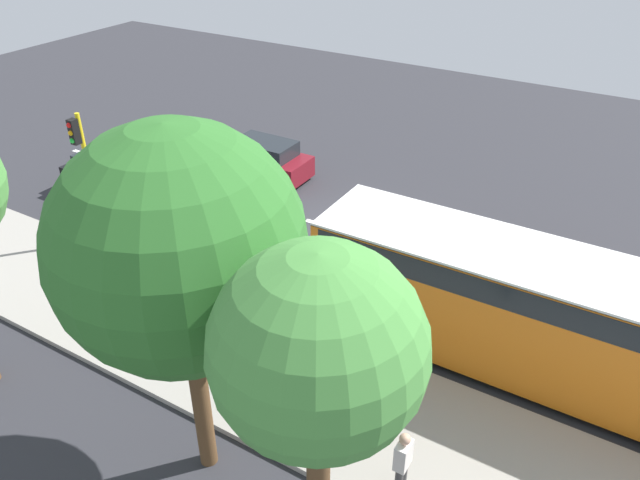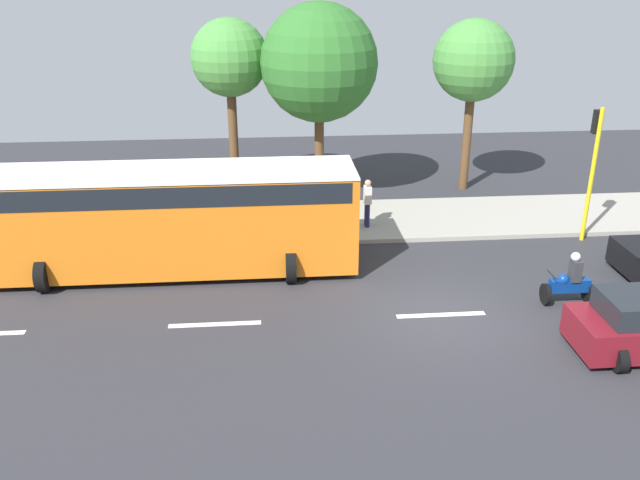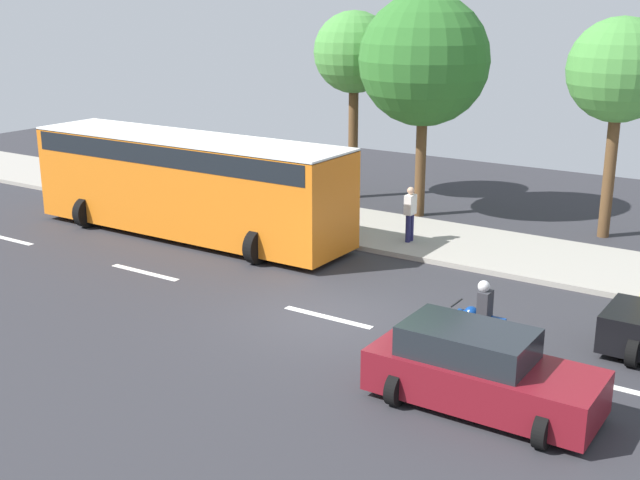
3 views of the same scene
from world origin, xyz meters
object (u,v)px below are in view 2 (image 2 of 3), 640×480
at_px(pedestrian_by_tree, 367,201).
at_px(street_tree_center, 473,62).
at_px(traffic_light_corner, 594,155).
at_px(street_tree_north, 319,63).
at_px(pedestrian_near_signal, 219,186).
at_px(motorcycle, 569,282).
at_px(street_tree_south, 230,59).
at_px(city_bus, 170,213).

relative_size(pedestrian_by_tree, street_tree_center, 0.25).
distance_m(traffic_light_corner, street_tree_center, 6.60).
xyz_separation_m(pedestrian_by_tree, street_tree_north, (3.43, 1.39, 4.22)).
xyz_separation_m(pedestrian_near_signal, street_tree_north, (1.20, -3.82, 4.22)).
distance_m(motorcycle, street_tree_north, 12.06).
bearing_deg(traffic_light_corner, street_tree_south, 63.59).
height_order(motorcycle, pedestrian_near_signal, pedestrian_near_signal).
relative_size(pedestrian_near_signal, street_tree_center, 0.25).
bearing_deg(pedestrian_by_tree, street_tree_south, 46.48).
distance_m(city_bus, motorcycle, 11.55).
relative_size(city_bus, motorcycle, 7.19).
bearing_deg(pedestrian_by_tree, street_tree_center, -47.57).
bearing_deg(traffic_light_corner, street_tree_center, 23.43).
xyz_separation_m(city_bus, street_tree_center, (7.07, -11.04, 3.30)).
relative_size(city_bus, street_tree_center, 1.62).
relative_size(pedestrian_near_signal, traffic_light_corner, 0.38).
relative_size(street_tree_north, street_tree_center, 1.10).
xyz_separation_m(city_bus, motorcycle, (-3.10, -11.06, -1.20)).
relative_size(motorcycle, traffic_light_corner, 0.34).
relative_size(city_bus, street_tree_south, 1.60).
xyz_separation_m(motorcycle, pedestrian_near_signal, (8.12, 9.91, 0.42)).
distance_m(city_bus, pedestrian_by_tree, 6.99).
bearing_deg(city_bus, pedestrian_near_signal, -12.91).
height_order(pedestrian_near_signal, street_tree_north, street_tree_north).
relative_size(city_bus, street_tree_north, 1.47).
distance_m(motorcycle, street_tree_south, 14.75).
bearing_deg(pedestrian_near_signal, street_tree_north, -72.52).
xyz_separation_m(pedestrian_near_signal, street_tree_center, (2.05, -9.89, 4.09)).
bearing_deg(street_tree_south, city_bus, 167.16).
bearing_deg(pedestrian_by_tree, city_bus, 113.69).
xyz_separation_m(traffic_light_corner, street_tree_center, (5.70, 2.47, 2.22)).
distance_m(pedestrian_by_tree, street_tree_center, 7.55).
height_order(city_bus, pedestrian_near_signal, city_bus).
xyz_separation_m(motorcycle, street_tree_center, (10.17, 0.02, 4.51)).
height_order(pedestrian_by_tree, street_tree_north, street_tree_north).
height_order(motorcycle, street_tree_south, street_tree_south).
height_order(motorcycle, traffic_light_corner, traffic_light_corner).
distance_m(pedestrian_by_tree, street_tree_north, 5.61).
height_order(traffic_light_corner, street_tree_south, street_tree_south).
relative_size(motorcycle, street_tree_north, 0.20).
bearing_deg(street_tree_south, pedestrian_near_signal, 167.33).
distance_m(pedestrian_near_signal, street_tree_north, 5.82).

